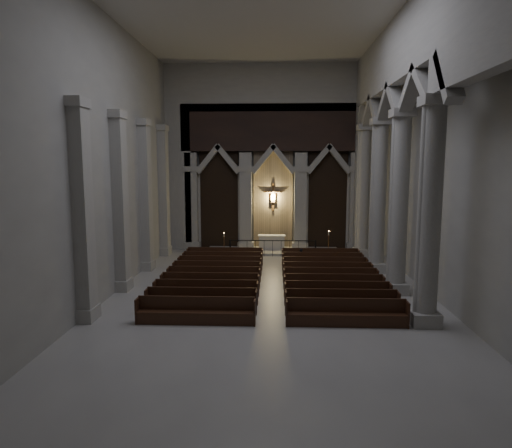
# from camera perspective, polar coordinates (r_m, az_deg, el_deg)

# --- Properties ---
(room) EXTENTS (24.00, 24.10, 12.00)m
(room) POSITION_cam_1_polar(r_m,az_deg,el_deg) (18.55, 2.03, 13.34)
(room) COLOR #A3A09B
(room) RESTS_ON ground
(sanctuary_wall) EXTENTS (14.00, 0.77, 12.00)m
(sanctuary_wall) POSITION_cam_1_polar(r_m,az_deg,el_deg) (30.01, 2.17, 9.31)
(sanctuary_wall) COLOR #A8A59D
(sanctuary_wall) RESTS_ON ground
(right_arcade) EXTENTS (1.00, 24.00, 12.00)m
(right_arcade) POSITION_cam_1_polar(r_m,az_deg,el_deg) (20.61, 17.96, 13.04)
(right_arcade) COLOR #A8A59D
(right_arcade) RESTS_ON ground
(left_pilasters) EXTENTS (0.60, 13.00, 8.03)m
(left_pilasters) POSITION_cam_1_polar(r_m,az_deg,el_deg) (23.10, -14.97, 2.81)
(left_pilasters) COLOR #A8A59D
(left_pilasters) RESTS_ON ground
(sanctuary_step) EXTENTS (8.50, 2.60, 0.15)m
(sanctuary_step) POSITION_cam_1_polar(r_m,az_deg,el_deg) (29.62, 2.10, -3.39)
(sanctuary_step) COLOR #A8A59D
(sanctuary_step) RESTS_ON ground
(altar) EXTENTS (1.79, 0.72, 0.91)m
(altar) POSITION_cam_1_polar(r_m,az_deg,el_deg) (29.87, 1.98, -2.25)
(altar) COLOR beige
(altar) RESTS_ON sanctuary_step
(altar_rail) EXTENTS (5.35, 0.09, 1.05)m
(altar_rail) POSITION_cam_1_polar(r_m,az_deg,el_deg) (28.14, 2.09, -2.69)
(altar_rail) COLOR black
(altar_rail) RESTS_ON ground
(candle_stand_left) EXTENTS (0.24, 0.24, 1.44)m
(candle_stand_left) POSITION_cam_1_polar(r_m,az_deg,el_deg) (28.67, -4.01, -3.13)
(candle_stand_left) COLOR #985F2F
(candle_stand_left) RESTS_ON ground
(candle_stand_right) EXTENTS (0.28, 0.28, 1.63)m
(candle_stand_right) POSITION_cam_1_polar(r_m,az_deg,el_deg) (28.41, 9.02, -3.20)
(candle_stand_right) COLOR #985F2F
(candle_stand_right) RESTS_ON ground
(pews) EXTENTS (9.72, 10.06, 0.96)m
(pews) POSITION_cam_1_polar(r_m,az_deg,el_deg) (21.28, 1.97, -7.18)
(pews) COLOR black
(pews) RESTS_ON ground
(worshipper) EXTENTS (0.43, 0.31, 1.07)m
(worshipper) POSITION_cam_1_polar(r_m,az_deg,el_deg) (25.35, 5.69, -4.26)
(worshipper) COLOR black
(worshipper) RESTS_ON ground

